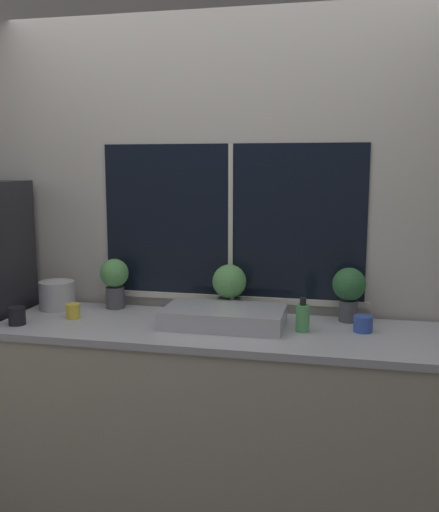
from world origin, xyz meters
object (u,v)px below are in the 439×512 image
(potted_plant_center, at_px, (229,286))
(kettle, at_px, (57,294))
(sink, at_px, (224,317))
(mug_yellow, at_px, (73,311))
(mug_blue, at_px, (363,324))
(soap_bottle, at_px, (303,317))
(potted_plant_left, at_px, (115,279))
(mug_black, at_px, (17,316))
(potted_plant_right, at_px, (349,289))

(potted_plant_center, height_order, kettle, potted_plant_center)
(sink, height_order, mug_yellow, sink)
(potted_plant_center, xyz_separation_m, mug_blue, (0.68, -0.17, -0.11))
(soap_bottle, bearing_deg, sink, 177.42)
(potted_plant_left, relative_size, mug_blue, 3.04)
(mug_black, bearing_deg, mug_blue, 8.45)
(potted_plant_right, bearing_deg, kettle, -176.89)
(potted_plant_center, height_order, potted_plant_right, potted_plant_right)
(potted_plant_center, relative_size, mug_black, 3.01)
(mug_blue, bearing_deg, sink, -176.48)
(mug_black, relative_size, kettle, 0.46)
(potted_plant_left, xyz_separation_m, mug_black, (-0.34, -0.42, -0.12))
(mug_yellow, bearing_deg, soap_bottle, 0.80)
(sink, bearing_deg, mug_black, -168.35)
(mug_blue, distance_m, kettle, 1.62)
(potted_plant_center, bearing_deg, mug_black, -156.96)
(mug_yellow, bearing_deg, potted_plant_center, 17.66)
(potted_plant_center, bearing_deg, kettle, -174.89)
(potted_plant_center, bearing_deg, mug_blue, -14.12)
(potted_plant_center, bearing_deg, sink, -85.03)
(sink, bearing_deg, soap_bottle, -2.58)
(potted_plant_center, xyz_separation_m, mug_yellow, (-0.77, -0.24, -0.11))
(sink, height_order, mug_blue, sink)
(sink, xyz_separation_m, mug_black, (-1.00, -0.21, -0.00))
(potted_plant_left, distance_m, kettle, 0.32)
(mug_blue, bearing_deg, soap_bottle, -168.30)
(sink, height_order, mug_black, sink)
(sink, xyz_separation_m, potted_plant_right, (0.59, 0.21, 0.12))
(sink, distance_m, kettle, 0.97)
(soap_bottle, bearing_deg, mug_yellow, -179.20)
(sink, relative_size, kettle, 3.06)
(sink, height_order, potted_plant_right, potted_plant_right)
(potted_plant_right, bearing_deg, mug_yellow, -169.93)
(mug_black, xyz_separation_m, mug_yellow, (0.21, 0.17, -0.01))
(potted_plant_right, bearing_deg, mug_black, -165.30)
(mug_blue, bearing_deg, mug_yellow, -177.07)
(potted_plant_right, height_order, mug_blue, potted_plant_right)
(potted_plant_right, distance_m, mug_black, 1.65)
(soap_bottle, distance_m, mug_blue, 0.29)
(sink, distance_m, soap_bottle, 0.38)
(sink, bearing_deg, potted_plant_left, 162.23)
(potted_plant_center, bearing_deg, soap_bottle, -29.74)
(potted_plant_left, bearing_deg, soap_bottle, -12.38)
(sink, relative_size, potted_plant_center, 2.19)
(mug_blue, distance_m, mug_yellow, 1.45)
(soap_bottle, height_order, mug_blue, soap_bottle)
(mug_black, height_order, kettle, kettle)
(potted_plant_left, relative_size, soap_bottle, 1.67)
(mug_blue, bearing_deg, potted_plant_left, 172.63)
(mug_blue, bearing_deg, mug_black, -171.55)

